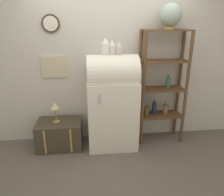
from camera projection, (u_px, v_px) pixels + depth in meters
ground_plane at (114, 152)px, 3.43m from camera, size 12.00×12.00×0.00m
wall_back at (110, 60)px, 3.50m from camera, size 7.00×0.09×2.70m
refrigerator at (112, 101)px, 3.41m from camera, size 0.77×0.61×1.49m
suitcase_trunk at (60, 134)px, 3.53m from camera, size 0.71×0.48×0.44m
shelf_unit at (162, 84)px, 3.50m from camera, size 0.74×0.35×1.83m
globe at (171, 15)px, 3.12m from camera, size 0.32×0.32×0.36m
vase_left at (105, 47)px, 3.12m from camera, size 0.11×0.11×0.24m
vase_center at (113, 48)px, 3.14m from camera, size 0.09×0.09×0.20m
vase_right at (119, 49)px, 3.13m from camera, size 0.09×0.09×0.18m
desk_lamp at (55, 108)px, 3.36m from camera, size 0.13×0.13×0.33m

